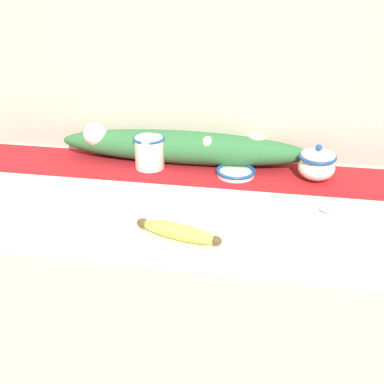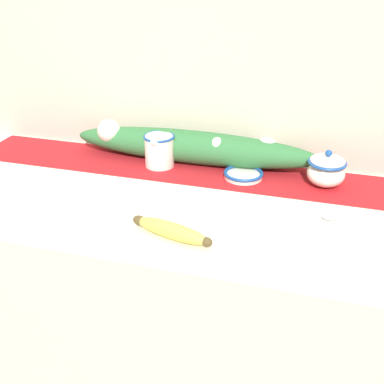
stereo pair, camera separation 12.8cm
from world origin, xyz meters
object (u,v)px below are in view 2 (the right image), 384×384
(cream_pitcher, at_px, (160,149))
(sugar_bowl, at_px, (326,170))
(small_dish, at_px, (243,174))
(banana, at_px, (171,230))
(spoon, at_px, (326,217))

(cream_pitcher, distance_m, sugar_bowl, 0.52)
(cream_pitcher, relative_size, small_dish, 0.96)
(cream_pitcher, bearing_deg, banana, -66.86)
(sugar_bowl, height_order, small_dish, sugar_bowl)
(cream_pitcher, relative_size, sugar_bowl, 1.04)
(sugar_bowl, bearing_deg, spoon, -86.03)
(cream_pitcher, height_order, spoon, cream_pitcher)
(sugar_bowl, distance_m, banana, 0.53)
(sugar_bowl, height_order, spoon, sugar_bowl)
(sugar_bowl, xyz_separation_m, banana, (-0.35, -0.40, -0.03))
(small_dish, xyz_separation_m, banana, (-0.11, -0.38, 0.01))
(cream_pitcher, distance_m, small_dish, 0.28)
(small_dish, height_order, spoon, small_dish)
(banana, distance_m, spoon, 0.41)
(small_dish, bearing_deg, cream_pitcher, 176.77)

